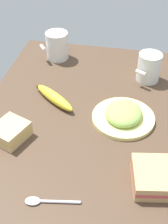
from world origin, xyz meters
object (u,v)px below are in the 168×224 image
banana (54,97)px  sandwich_main (154,177)px  coffee_mug_black (57,45)px  coffee_mug_milky (149,67)px  sandwich_side (10,132)px  plate_of_food (123,115)px  spoon (44,201)px

banana → sandwich_main: bearing=-129.6°
coffee_mug_black → coffee_mug_milky: bearing=-103.8°
coffee_mug_black → sandwich_side: size_ratio=0.89×
plate_of_food → sandwich_main: (-21.59, -9.18, 0.60)cm
plate_of_food → banana: size_ratio=1.17×
plate_of_food → sandwich_main: bearing=-157.0°
sandwich_side → banana: sandwich_side is taller
plate_of_food → banana: (4.29, 22.13, 0.10)cm
sandwich_main → spoon: sandwich_main is taller
coffee_mug_milky → sandwich_side: 50.85cm
coffee_mug_black → sandwich_main: bearing=-144.7°
sandwich_main → banana: sandwich_main is taller
banana → spoon: banana is taller
coffee_mug_milky → sandwich_main: (-44.05, -3.01, -2.86)cm
sandwich_side → banana: size_ratio=0.73×
plate_of_food → coffee_mug_milky: coffee_mug_milky is taller
coffee_mug_milky → spoon: coffee_mug_milky is taller
sandwich_side → spoon: 23.62cm
coffee_mug_black → banana: bearing=-167.6°
sandwich_main → banana: size_ratio=0.79×
coffee_mug_milky → banana: (-18.16, 28.30, -3.36)cm
coffee_mug_black → banana: size_ratio=0.65×
plate_of_food → coffee_mug_milky: size_ratio=1.87×
plate_of_food → sandwich_side: bearing=114.5°
sandwich_side → banana: 19.34cm
coffee_mug_black → coffee_mug_milky: size_ratio=1.04×
sandwich_main → banana: 40.63cm
plate_of_food → coffee_mug_black: bearing=42.2°
banana → spoon: 36.80cm
banana → plate_of_food: bearing=-101.0°
sandwich_side → spoon: size_ratio=0.87×
spoon → banana: bearing=11.5°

